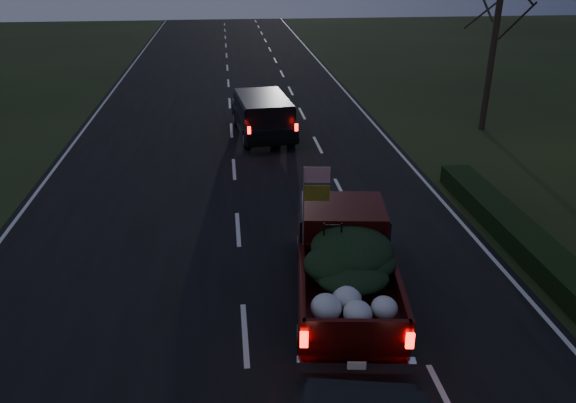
{
  "coord_description": "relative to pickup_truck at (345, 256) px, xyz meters",
  "views": [
    {
      "loc": [
        -0.17,
        -9.88,
        7.59
      ],
      "look_at": [
        1.38,
        3.99,
        1.3
      ],
      "focal_mm": 35.0,
      "sensor_mm": 36.0,
      "label": 1
    }
  ],
  "objects": [
    {
      "name": "ground",
      "position": [
        -2.4,
        -1.2,
        -1.1
      ],
      "size": [
        120.0,
        120.0,
        0.0
      ],
      "primitive_type": "plane",
      "color": "black",
      "rests_on": "ground"
    },
    {
      "name": "hedge_row",
      "position": [
        5.4,
        1.8,
        -0.8
      ],
      "size": [
        1.0,
        10.0,
        0.6
      ],
      "primitive_type": "cube",
      "color": "black",
      "rests_on": "ground"
    },
    {
      "name": "pickup_truck",
      "position": [
        0.0,
        0.0,
        0.0
      ],
      "size": [
        2.84,
        5.85,
        2.95
      ],
      "rotation": [
        0.0,
        0.0,
        -0.13
      ],
      "color": "#350807",
      "rests_on": "ground"
    },
    {
      "name": "lead_suv",
      "position": [
        -1.01,
        12.77,
        0.01
      ],
      "size": [
        2.63,
        5.3,
        1.47
      ],
      "rotation": [
        0.0,
        0.0,
        0.1
      ],
      "color": "black",
      "rests_on": "ground"
    },
    {
      "name": "road_asphalt",
      "position": [
        -2.4,
        -1.2,
        -1.09
      ],
      "size": [
        14.0,
        120.0,
        0.02
      ],
      "primitive_type": "cube",
      "color": "black",
      "rests_on": "ground"
    },
    {
      "name": "bare_tree_far",
      "position": [
        9.1,
        12.8,
        4.13
      ],
      "size": [
        3.6,
        3.6,
        7.0
      ],
      "color": "black",
      "rests_on": "ground"
    }
  ]
}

